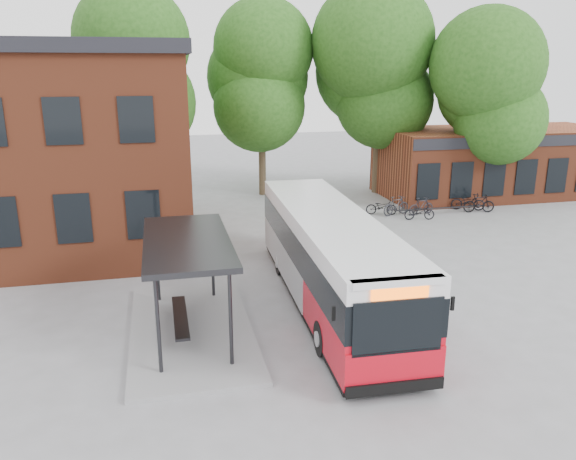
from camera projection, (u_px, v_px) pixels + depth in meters
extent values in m
plane|color=gray|center=(327.00, 304.00, 18.55)|extent=(100.00, 100.00, 0.00)
imported|color=black|center=(381.00, 207.00, 29.77)|extent=(1.73, 1.04, 0.86)
imported|color=#2E2F35|center=(396.00, 206.00, 29.65)|extent=(1.77, 0.99, 1.02)
imported|color=black|center=(419.00, 212.00, 28.77)|extent=(1.63, 0.81, 0.82)
imported|color=#26252B|center=(421.00, 206.00, 29.74)|extent=(1.62, 0.76, 0.94)
imported|color=black|center=(468.00, 202.00, 30.72)|extent=(1.88, 1.30, 0.94)
imported|color=black|center=(479.00, 203.00, 30.19)|extent=(1.74, 0.84, 1.01)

